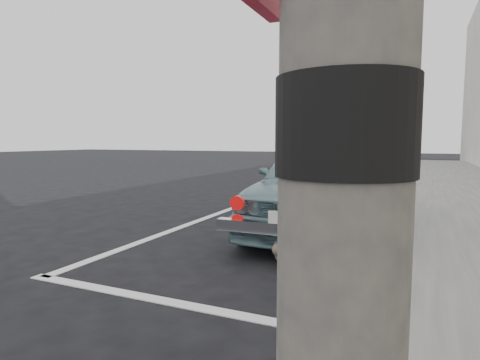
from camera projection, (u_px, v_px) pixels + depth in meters
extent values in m
plane|color=black|center=(156.00, 275.00, 3.79)|extent=(80.00, 80.00, 0.00)
cube|color=silver|center=(171.00, 302.00, 3.13)|extent=(3.00, 0.12, 0.01)
cube|color=silver|center=(337.00, 194.00, 9.50)|extent=(3.00, 0.12, 0.01)
cube|color=silver|center=(217.00, 214.00, 6.88)|extent=(0.12, 7.00, 0.01)
cylinder|color=black|center=(345.00, 128.00, 1.02)|extent=(0.36, 0.36, 0.25)
imported|color=#6A8E98|center=(321.00, 183.00, 5.71)|extent=(1.67, 3.89, 1.31)
cube|color=silver|center=(327.00, 142.00, 6.01)|extent=(1.13, 1.49, 0.07)
cube|color=silver|center=(285.00, 229.00, 4.01)|extent=(1.47, 0.17, 0.12)
cube|color=white|center=(284.00, 220.00, 3.96)|extent=(0.33, 0.03, 0.17)
cylinder|color=red|center=(237.00, 203.00, 4.15)|extent=(0.15, 0.04, 0.15)
cylinder|color=red|center=(337.00, 209.00, 3.77)|extent=(0.15, 0.04, 0.15)
cylinder|color=red|center=(237.00, 220.00, 4.17)|extent=(0.12, 0.04, 0.12)
cylinder|color=red|center=(337.00, 228.00, 3.79)|extent=(0.12, 0.04, 0.12)
ellipsoid|color=#77695A|center=(288.00, 253.00, 4.13)|extent=(0.34, 0.40, 0.21)
sphere|color=#77695A|center=(278.00, 249.00, 4.03)|extent=(0.13, 0.13, 0.13)
cone|color=#77695A|center=(276.00, 242.00, 4.05)|extent=(0.04, 0.04, 0.05)
cone|color=#77695A|center=(281.00, 243.00, 4.00)|extent=(0.04, 0.04, 0.05)
cylinder|color=#77695A|center=(303.00, 257.00, 4.22)|extent=(0.04, 0.22, 0.03)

